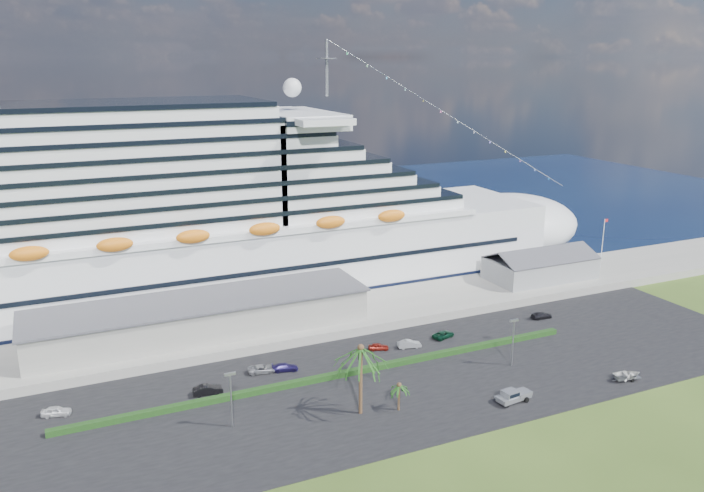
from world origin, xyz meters
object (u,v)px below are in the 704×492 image
parked_car_3 (285,367)px  boat_trailer (627,375)px  cruise_ship (189,223)px  pickup_truck (513,395)px

parked_car_3 → boat_trailer: size_ratio=0.80×
cruise_ship → parked_car_3: 45.48m
cruise_ship → pickup_truck: (33.89, -66.49, -15.49)m
pickup_truck → boat_trailer: size_ratio=1.06×
cruise_ship → pickup_truck: size_ratio=32.91×
cruise_ship → boat_trailer: size_ratio=34.92×
parked_car_3 → boat_trailer: 55.41m
parked_car_3 → pickup_truck: pickup_truck is taller
cruise_ship → boat_trailer: (54.96, -68.29, -15.57)m
cruise_ship → boat_trailer: 89.03m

